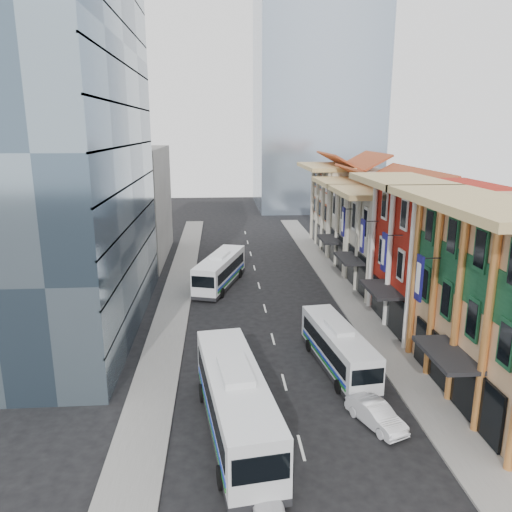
{
  "coord_description": "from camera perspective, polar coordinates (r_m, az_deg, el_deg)",
  "views": [
    {
      "loc": [
        -4.06,
        -21.64,
        16.26
      ],
      "look_at": [
        -0.81,
        22.27,
        4.99
      ],
      "focal_mm": 35.0,
      "sensor_mm": 36.0,
      "label": 1
    }
  ],
  "objects": [
    {
      "name": "bus_left_far",
      "position": [
        52.84,
        -4.12,
        -1.57
      ],
      "size": [
        5.82,
        11.48,
        3.59
      ],
      "primitive_type": null,
      "rotation": [
        0.0,
        0.0,
        -0.3
      ],
      "color": "white",
      "rests_on": "ground"
    },
    {
      "name": "bus_right",
      "position": [
        35.56,
        9.36,
        -10.18
      ],
      "size": [
        3.57,
        10.25,
        3.22
      ],
      "primitive_type": null,
      "rotation": [
        0.0,
        0.0,
        0.12
      ],
      "color": "silver",
      "rests_on": "ground"
    },
    {
      "name": "sidewalk_right",
      "position": [
        48.21,
        11.19,
        -5.55
      ],
      "size": [
        3.0,
        90.0,
        0.15
      ],
      "primitive_type": "cube",
      "color": "slate",
      "rests_on": "ground"
    },
    {
      "name": "office_tower",
      "position": [
        42.67,
        -22.36,
        11.61
      ],
      "size": [
        12.0,
        26.0,
        30.0
      ],
      "primitive_type": "cube",
      "color": "#3F5263",
      "rests_on": "ground"
    },
    {
      "name": "shophouse_red",
      "position": [
        43.87,
        20.22,
        -0.08
      ],
      "size": [
        8.0,
        10.0,
        12.0
      ],
      "primitive_type": "cube",
      "color": "#A61E12",
      "rests_on": "ground"
    },
    {
      "name": "shophouse_cream_near",
      "position": [
        52.64,
        15.95,
        1.44
      ],
      "size": [
        8.0,
        9.0,
        10.0
      ],
      "primitive_type": "cube",
      "color": "beige",
      "rests_on": "ground"
    },
    {
      "name": "sidewalk_left",
      "position": [
        46.76,
        -9.46,
        -6.1
      ],
      "size": [
        3.0,
        90.0,
        0.15
      ],
      "primitive_type": "cube",
      "color": "slate",
      "rests_on": "ground"
    },
    {
      "name": "bus_left_near",
      "position": [
        28.06,
        -2.36,
        -16.21
      ],
      "size": [
        4.64,
        12.77,
        4.01
      ],
      "primitive_type": null,
      "rotation": [
        0.0,
        0.0,
        0.14
      ],
      "color": "silver",
      "rests_on": "ground"
    },
    {
      "name": "sedan_left",
      "position": [
        24.71,
        0.91,
        -25.01
      ],
      "size": [
        1.72,
        3.58,
        1.18
      ],
      "primitive_type": "imported",
      "rotation": [
        0.0,
        0.0,
        0.1
      ],
      "color": "white",
      "rests_on": "ground"
    },
    {
      "name": "shophouse_cream_far",
      "position": [
        70.84,
        10.64,
        5.37
      ],
      "size": [
        8.0,
        12.0,
        11.0
      ],
      "primitive_type": "cube",
      "color": "beige",
      "rests_on": "ground"
    },
    {
      "name": "office_block_far",
      "position": [
        65.41,
        -14.78,
        5.74
      ],
      "size": [
        10.0,
        18.0,
        14.0
      ],
      "primitive_type": "cube",
      "color": "gray",
      "rests_on": "ground"
    },
    {
      "name": "shophouse_cream_mid",
      "position": [
        60.98,
        13.1,
        3.34
      ],
      "size": [
        8.0,
        9.0,
        10.0
      ],
      "primitive_type": "cube",
      "color": "beige",
      "rests_on": "ground"
    },
    {
      "name": "ground",
      "position": [
        27.38,
        5.56,
        -22.17
      ],
      "size": [
        200.0,
        200.0,
        0.0
      ],
      "primitive_type": "plane",
      "color": "black",
      "rests_on": "ground"
    },
    {
      "name": "sedan_right",
      "position": [
        30.18,
        13.56,
        -17.21
      ],
      "size": [
        2.83,
        4.26,
        1.33
      ],
      "primitive_type": "imported",
      "rotation": [
        0.0,
        0.0,
        0.39
      ],
      "color": "white",
      "rests_on": "ground"
    }
  ]
}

